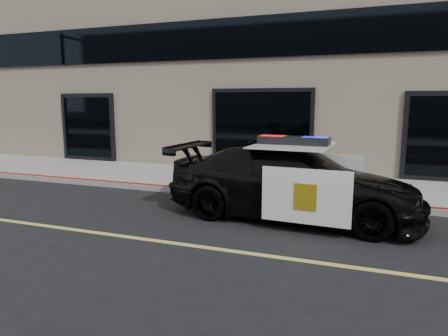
% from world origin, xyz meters
% --- Properties ---
extents(ground, '(120.00, 120.00, 0.00)m').
position_xyz_m(ground, '(0.00, 0.00, 0.00)').
color(ground, black).
rests_on(ground, ground).
extents(sidewalk_n, '(60.00, 3.50, 0.15)m').
position_xyz_m(sidewalk_n, '(0.00, 5.25, 0.07)').
color(sidewalk_n, gray).
rests_on(sidewalk_n, ground).
extents(building_n, '(60.00, 7.00, 12.00)m').
position_xyz_m(building_n, '(0.00, 10.50, 6.00)').
color(building_n, '#756856').
rests_on(building_n, ground).
extents(police_car, '(2.75, 5.54, 1.74)m').
position_xyz_m(police_car, '(0.92, 2.32, 0.78)').
color(police_car, black).
rests_on(police_car, ground).
extents(fire_hydrant, '(0.33, 0.46, 0.74)m').
position_xyz_m(fire_hydrant, '(-2.08, 4.40, 0.50)').
color(fire_hydrant, white).
rests_on(fire_hydrant, sidewalk_n).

